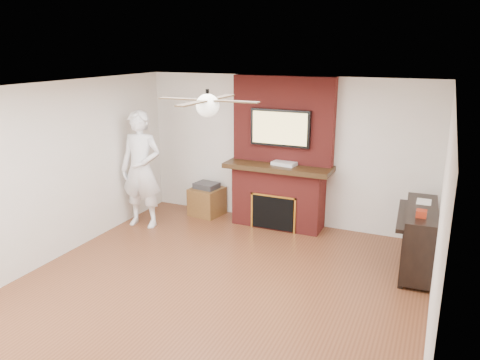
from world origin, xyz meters
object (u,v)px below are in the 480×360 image
at_px(person, 141,170).
at_px(side_table, 207,200).
at_px(piano, 419,237).
at_px(fireplace, 280,168).

bearing_deg(person, side_table, 44.02).
xyz_separation_m(side_table, piano, (3.64, -0.78, 0.20)).
xyz_separation_m(person, side_table, (0.74, 0.90, -0.71)).
xyz_separation_m(person, piano, (4.38, 0.12, -0.50)).
bearing_deg(fireplace, side_table, -177.17).
distance_m(side_table, piano, 3.73).
bearing_deg(side_table, person, -121.17).
distance_m(fireplace, piano, 2.49).
bearing_deg(piano, side_table, 164.85).
bearing_deg(fireplace, person, -155.31).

